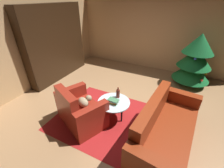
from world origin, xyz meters
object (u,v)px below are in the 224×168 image
(couch_red, at_px, (164,131))
(decorated_tree, at_px, (195,60))
(bookshelf_unit, at_px, (59,43))
(book_stack_on_table, at_px, (113,101))
(armchair_red, at_px, (80,111))
(bottle_on_table, at_px, (118,93))
(coffee_table, at_px, (114,104))

(couch_red, height_order, decorated_tree, decorated_tree)
(bookshelf_unit, bearing_deg, book_stack_on_table, -26.69)
(armchair_red, distance_m, bottle_on_table, 0.87)
(bottle_on_table, bearing_deg, bookshelf_unit, 157.73)
(couch_red, height_order, coffee_table, couch_red)
(couch_red, relative_size, coffee_table, 2.90)
(coffee_table, height_order, book_stack_on_table, book_stack_on_table)
(armchair_red, bearing_deg, decorated_tree, 54.97)
(armchair_red, xyz_separation_m, decorated_tree, (1.99, 2.84, 0.48))
(couch_red, relative_size, bottle_on_table, 7.99)
(couch_red, bearing_deg, bottle_on_table, 162.03)
(bookshelf_unit, distance_m, bottle_on_table, 2.74)
(coffee_table, relative_size, book_stack_on_table, 2.85)
(couch_red, bearing_deg, armchair_red, -171.60)
(bookshelf_unit, distance_m, armchair_red, 2.61)
(bookshelf_unit, relative_size, couch_red, 1.12)
(bookshelf_unit, xyz_separation_m, couch_red, (3.56, -1.36, -0.80))
(book_stack_on_table, height_order, bottle_on_table, bottle_on_table)
(couch_red, distance_m, book_stack_on_table, 1.10)
(bookshelf_unit, bearing_deg, decorated_tree, 17.52)
(bookshelf_unit, xyz_separation_m, book_stack_on_table, (2.48, -1.25, -0.58))
(bookshelf_unit, xyz_separation_m, decorated_tree, (3.89, 1.23, -0.31))
(bookshelf_unit, height_order, armchair_red, bookshelf_unit)
(armchair_red, bearing_deg, coffee_table, 34.95)
(coffee_table, bearing_deg, decorated_tree, 59.89)
(coffee_table, distance_m, bottle_on_table, 0.24)
(book_stack_on_table, xyz_separation_m, bottle_on_table, (0.01, 0.23, 0.05))
(couch_red, bearing_deg, book_stack_on_table, 173.75)
(armchair_red, bearing_deg, bottle_on_table, 45.11)
(couch_red, bearing_deg, coffee_table, 171.55)
(book_stack_on_table, bearing_deg, bookshelf_unit, 153.31)
(armchair_red, bearing_deg, book_stack_on_table, 31.94)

